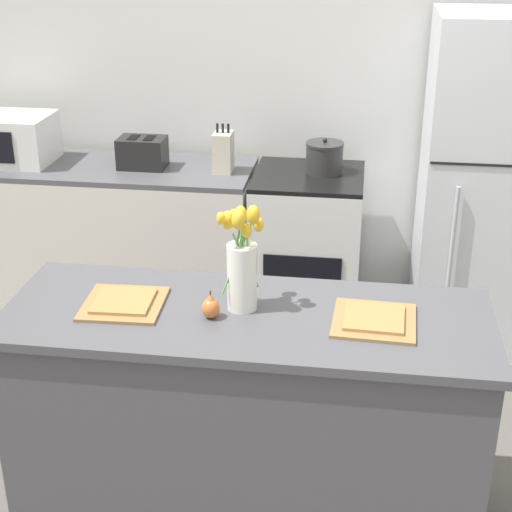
{
  "coord_description": "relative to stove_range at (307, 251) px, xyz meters",
  "views": [
    {
      "loc": [
        0.39,
        -2.5,
        2.26
      ],
      "look_at": [
        0.0,
        0.25,
        1.02
      ],
      "focal_mm": 55.0,
      "sensor_mm": 36.0,
      "label": 1
    }
  ],
  "objects": [
    {
      "name": "flower_vase",
      "position": [
        -0.12,
        -1.56,
        0.62
      ],
      "size": [
        0.16,
        0.17,
        0.41
      ],
      "color": "silver",
      "rests_on": "kitchen_island"
    },
    {
      "name": "knife_block",
      "position": [
        -0.47,
        -0.02,
        0.57
      ],
      "size": [
        0.1,
        0.14,
        0.27
      ],
      "color": "beige",
      "rests_on": "back_counter"
    },
    {
      "name": "cooking_pot",
      "position": [
        0.08,
        0.05,
        0.55
      ],
      "size": [
        0.21,
        0.21,
        0.19
      ],
      "color": "#2D2D2D",
      "rests_on": "stove_range"
    },
    {
      "name": "plate_setting_left",
      "position": [
        -0.56,
        -1.6,
        0.45
      ],
      "size": [
        0.31,
        0.31,
        0.02
      ],
      "color": "olive",
      "rests_on": "kitchen_island"
    },
    {
      "name": "plate_setting_right",
      "position": [
        0.36,
        -1.6,
        0.45
      ],
      "size": [
        0.31,
        0.31,
        0.02
      ],
      "color": "olive",
      "rests_on": "kitchen_island"
    },
    {
      "name": "toaster",
      "position": [
        -0.93,
        -0.0,
        0.55
      ],
      "size": [
        0.28,
        0.18,
        0.17
      ],
      "color": "black",
      "rests_on": "back_counter"
    },
    {
      "name": "kitchen_island",
      "position": [
        -0.1,
        -1.6,
        -0.01
      ],
      "size": [
        1.8,
        0.66,
        0.9
      ],
      "color": "#4C4C51",
      "rests_on": "ground_plane"
    },
    {
      "name": "pear_figurine",
      "position": [
        -0.22,
        -1.65,
        0.48
      ],
      "size": [
        0.07,
        0.07,
        0.11
      ],
      "color": "#C66B33",
      "rests_on": "kitchen_island"
    },
    {
      "name": "back_counter",
      "position": [
        -1.16,
        0.0,
        0.0
      ],
      "size": [
        1.68,
        0.6,
        0.92
      ],
      "color": "silver",
      "rests_on": "ground_plane"
    },
    {
      "name": "refrigerator",
      "position": [
        0.95,
        0.0,
        0.44
      ],
      "size": [
        0.68,
        0.67,
        1.79
      ],
      "color": "silver",
      "rests_on": "ground_plane"
    },
    {
      "name": "microwave",
      "position": [
        -1.71,
        -0.0,
        0.59
      ],
      "size": [
        0.48,
        0.37,
        0.27
      ],
      "color": "white",
      "rests_on": "back_counter"
    },
    {
      "name": "ground_plane",
      "position": [
        -0.1,
        -1.6,
        -0.46
      ],
      "size": [
        10.0,
        10.0,
        0.0
      ],
      "primitive_type": "plane",
      "color": "#59544F"
    },
    {
      "name": "stove_range",
      "position": [
        0.0,
        0.0,
        0.0
      ],
      "size": [
        0.6,
        0.61,
        0.92
      ],
      "color": "silver",
      "rests_on": "ground_plane"
    },
    {
      "name": "back_wall",
      "position": [
        -0.1,
        0.4,
        0.89
      ],
      "size": [
        5.2,
        0.08,
        2.7
      ],
      "color": "silver",
      "rests_on": "ground_plane"
    }
  ]
}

